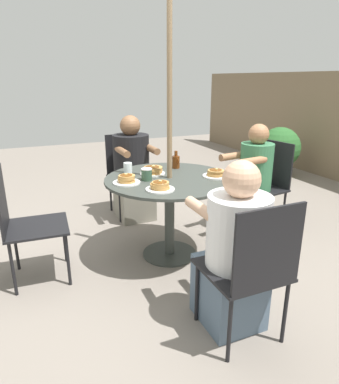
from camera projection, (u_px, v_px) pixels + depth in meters
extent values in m
plane|color=gray|center=(170.00, 254.00, 3.12)|extent=(12.00, 12.00, 0.00)
cylinder|color=#383D38|center=(170.00, 253.00, 3.11)|extent=(0.48, 0.48, 0.01)
cylinder|color=#383D38|center=(170.00, 218.00, 3.01)|extent=(0.09, 0.09, 0.70)
cylinder|color=#383D38|center=(170.00, 179.00, 2.89)|extent=(1.10, 1.10, 0.02)
cylinder|color=#846B4C|center=(170.00, 123.00, 2.75)|extent=(0.04, 0.04, 2.35)
cylinder|color=black|center=(152.00, 199.00, 3.89)|extent=(0.02, 0.02, 0.43)
cylinder|color=black|center=(120.00, 204.00, 3.74)|extent=(0.02, 0.02, 0.43)
cylinder|color=black|center=(141.00, 190.00, 4.23)|extent=(0.02, 0.02, 0.43)
cylinder|color=black|center=(111.00, 194.00, 4.07)|extent=(0.02, 0.02, 0.43)
cube|color=black|center=(130.00, 178.00, 3.91)|extent=(0.46, 0.46, 0.02)
cube|color=black|center=(124.00, 154.00, 4.02)|extent=(0.02, 0.43, 0.47)
cube|color=gray|center=(134.00, 199.00, 3.88)|extent=(0.42, 0.38, 0.43)
cylinder|color=black|center=(131.00, 158.00, 3.78)|extent=(0.40, 0.40, 0.51)
sphere|color=brown|center=(130.00, 126.00, 3.67)|extent=(0.22, 0.22, 0.22)
cylinder|color=brown|center=(151.00, 149.00, 3.63)|extent=(0.33, 0.07, 0.07)
cylinder|color=brown|center=(122.00, 152.00, 3.50)|extent=(0.33, 0.07, 0.07)
cylinder|color=black|center=(64.00, 239.00, 2.93)|extent=(0.02, 0.02, 0.43)
cylinder|color=black|center=(68.00, 260.00, 2.59)|extent=(0.02, 0.02, 0.43)
cylinder|color=black|center=(16.00, 246.00, 2.80)|extent=(0.02, 0.02, 0.43)
cylinder|color=black|center=(13.00, 269.00, 2.46)|extent=(0.02, 0.02, 0.43)
cube|color=black|center=(37.00, 227.00, 2.62)|extent=(0.48, 0.48, 0.02)
cube|color=black|center=(1.00, 201.00, 2.48)|extent=(0.43, 0.04, 0.47)
cylinder|color=black|center=(197.00, 292.00, 2.20)|extent=(0.02, 0.02, 0.43)
cylinder|color=black|center=(246.00, 279.00, 2.35)|extent=(0.02, 0.02, 0.43)
cylinder|color=black|center=(229.00, 330.00, 1.87)|extent=(0.02, 0.02, 0.43)
cylinder|color=black|center=(285.00, 312.00, 2.01)|extent=(0.02, 0.02, 0.43)
cube|color=black|center=(241.00, 270.00, 2.04)|extent=(0.46, 0.46, 0.02)
cube|color=black|center=(269.00, 249.00, 1.77)|extent=(0.02, 0.43, 0.47)
cube|color=slate|center=(229.00, 291.00, 2.21)|extent=(0.40, 0.36, 0.43)
cylinder|color=white|center=(238.00, 232.00, 2.02)|extent=(0.38, 0.38, 0.45)
sphere|color=#DBA884|center=(242.00, 179.00, 1.92)|extent=(0.22, 0.22, 0.22)
cylinder|color=#DBA884|center=(201.00, 209.00, 2.09)|extent=(0.30, 0.07, 0.07)
cylinder|color=#DBA884|center=(242.00, 202.00, 2.21)|extent=(0.30, 0.07, 0.07)
cylinder|color=black|center=(257.00, 219.00, 3.34)|extent=(0.02, 0.02, 0.43)
cylinder|color=black|center=(231.00, 207.00, 3.65)|extent=(0.02, 0.02, 0.43)
cylinder|color=black|center=(284.00, 211.00, 3.54)|extent=(0.02, 0.02, 0.43)
cylinder|color=black|center=(256.00, 201.00, 3.85)|extent=(0.02, 0.02, 0.43)
cube|color=black|center=(258.00, 189.00, 3.52)|extent=(0.51, 0.51, 0.02)
cube|color=black|center=(275.00, 163.00, 3.56)|extent=(0.43, 0.08, 0.47)
cube|color=beige|center=(249.00, 211.00, 3.54)|extent=(0.35, 0.38, 0.43)
cylinder|color=#38754C|center=(256.00, 168.00, 3.42)|extent=(0.32, 0.32, 0.49)
sphere|color=#A3704C|center=(259.00, 134.00, 3.31)|extent=(0.20, 0.20, 0.20)
cylinder|color=#A3704C|center=(252.00, 161.00, 3.18)|extent=(0.12, 0.33, 0.07)
cylinder|color=#A3704C|center=(233.00, 156.00, 3.39)|extent=(0.12, 0.33, 0.07)
cylinder|color=white|center=(215.00, 176.00, 2.92)|extent=(0.22, 0.22, 0.01)
cylinder|color=#BC8947|center=(215.00, 175.00, 2.92)|extent=(0.15, 0.15, 0.01)
cylinder|color=#BC8947|center=(216.00, 173.00, 2.91)|extent=(0.14, 0.14, 0.01)
cylinder|color=#BC8947|center=(215.00, 172.00, 2.91)|extent=(0.14, 0.14, 0.01)
cylinder|color=#BC8947|center=(216.00, 171.00, 2.90)|extent=(0.14, 0.14, 0.01)
ellipsoid|color=brown|center=(216.00, 170.00, 2.90)|extent=(0.11, 0.10, 0.00)
cube|color=#F4E084|center=(217.00, 169.00, 2.90)|extent=(0.02, 0.02, 0.01)
cylinder|color=white|center=(160.00, 189.00, 2.57)|extent=(0.22, 0.22, 0.01)
cylinder|color=#BC8947|center=(161.00, 188.00, 2.56)|extent=(0.14, 0.14, 0.01)
cylinder|color=#BC8947|center=(160.00, 186.00, 2.56)|extent=(0.14, 0.14, 0.01)
cylinder|color=#BC8947|center=(160.00, 184.00, 2.56)|extent=(0.14, 0.14, 0.01)
cylinder|color=#BC8947|center=(160.00, 183.00, 2.55)|extent=(0.13, 0.13, 0.01)
ellipsoid|color=brown|center=(160.00, 182.00, 2.55)|extent=(0.11, 0.10, 0.00)
cube|color=#F4E084|center=(160.00, 181.00, 2.55)|extent=(0.03, 0.03, 0.01)
cylinder|color=white|center=(153.00, 173.00, 3.00)|extent=(0.22, 0.22, 0.01)
cylinder|color=#BC8947|center=(152.00, 172.00, 2.99)|extent=(0.17, 0.17, 0.01)
cylinder|color=#BC8947|center=(153.00, 170.00, 2.99)|extent=(0.17, 0.17, 0.01)
cylinder|color=#BC8947|center=(152.00, 169.00, 2.98)|extent=(0.16, 0.16, 0.01)
cylinder|color=#BC8947|center=(153.00, 168.00, 2.98)|extent=(0.16, 0.16, 0.01)
ellipsoid|color=brown|center=(152.00, 167.00, 2.98)|extent=(0.13, 0.12, 0.00)
cube|color=#F4E084|center=(153.00, 166.00, 2.98)|extent=(0.03, 0.03, 0.01)
cylinder|color=white|center=(127.00, 183.00, 2.73)|extent=(0.22, 0.22, 0.01)
cylinder|color=#BC8947|center=(127.00, 181.00, 2.73)|extent=(0.13, 0.13, 0.01)
cylinder|color=#BC8947|center=(126.00, 179.00, 2.73)|extent=(0.13, 0.13, 0.01)
cylinder|color=#BC8947|center=(126.00, 178.00, 2.72)|extent=(0.14, 0.14, 0.01)
cylinder|color=#BC8947|center=(127.00, 176.00, 2.72)|extent=(0.13, 0.13, 0.01)
ellipsoid|color=brown|center=(126.00, 175.00, 2.72)|extent=(0.10, 0.10, 0.00)
cube|color=#F4E084|center=(126.00, 174.00, 2.72)|extent=(0.03, 0.03, 0.01)
cylinder|color=#602D0F|center=(176.00, 162.00, 3.18)|extent=(0.07, 0.07, 0.11)
cylinder|color=#602D0F|center=(176.00, 154.00, 3.16)|extent=(0.03, 0.03, 0.05)
torus|color=#602D0F|center=(177.00, 161.00, 3.15)|extent=(0.05, 0.01, 0.05)
cylinder|color=#33513D|center=(147.00, 175.00, 2.80)|extent=(0.09, 0.09, 0.09)
cylinder|color=white|center=(147.00, 169.00, 2.79)|extent=(0.09, 0.09, 0.01)
cylinder|color=silver|center=(128.00, 169.00, 2.97)|extent=(0.07, 0.07, 0.11)
cylinder|color=brown|center=(277.00, 170.00, 5.60)|extent=(0.31, 0.31, 0.18)
sphere|color=#2D662D|center=(279.00, 148.00, 5.48)|extent=(0.66, 0.66, 0.66)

